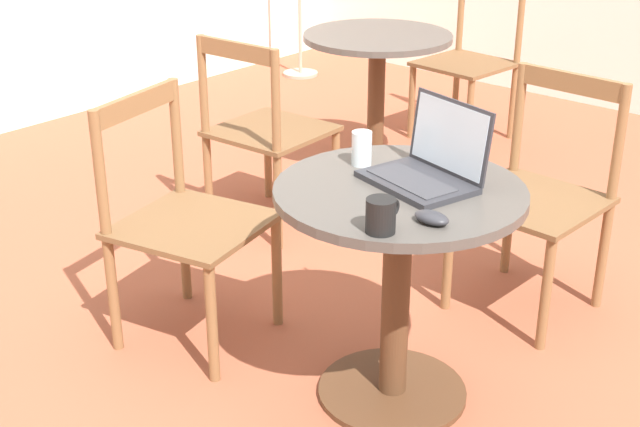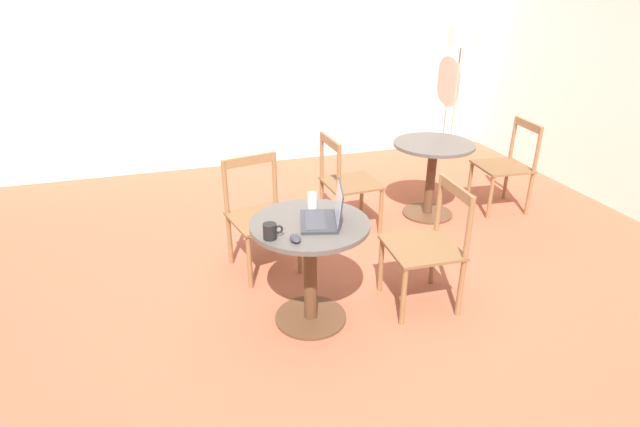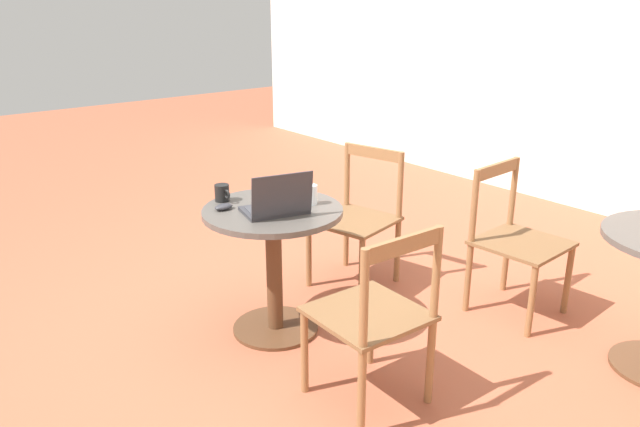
{
  "view_description": "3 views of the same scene",
  "coord_description": "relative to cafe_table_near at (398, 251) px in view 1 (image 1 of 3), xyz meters",
  "views": [
    {
      "loc": [
        -2.05,
        -1.39,
        1.68
      ],
      "look_at": [
        -0.16,
        0.24,
        0.56
      ],
      "focal_mm": 50.0,
      "sensor_mm": 36.0,
      "label": 1
    },
    {
      "loc": [
        -0.85,
        -2.63,
        2.02
      ],
      "look_at": [
        0.07,
        0.39,
        0.55
      ],
      "focal_mm": 28.0,
      "sensor_mm": 36.0,
      "label": 2
    },
    {
      "loc": [
        2.39,
        -1.76,
        1.75
      ],
      "look_at": [
        -0.14,
        0.3,
        0.6
      ],
      "focal_mm": 35.0,
      "sensor_mm": 36.0,
      "label": 3
    }
  ],
  "objects": [
    {
      "name": "ground_plane",
      "position": [
        0.12,
        0.03,
        -0.51
      ],
      "size": [
        16.0,
        16.0,
        0.0
      ],
      "primitive_type": "plane",
      "color": "#9E5138"
    },
    {
      "name": "chair_near_back",
      "position": [
        -0.17,
        0.77,
        -0.07
      ],
      "size": [
        0.54,
        0.54,
        0.85
      ],
      "color": "brown",
      "rests_on": "ground_plane"
    },
    {
      "name": "mouse",
      "position": [
        -0.14,
        -0.21,
        0.22
      ],
      "size": [
        0.06,
        0.1,
        0.03
      ],
      "color": "#2D2D33",
      "rests_on": "cafe_table_near"
    },
    {
      "name": "cafe_table_near",
      "position": [
        0.0,
        0.0,
        0.0
      ],
      "size": [
        0.73,
        0.73,
        0.71
      ],
      "color": "#51331E",
      "rests_on": "ground_plane"
    },
    {
      "name": "chair_mid_left",
      "position": [
        0.67,
        1.2,
        -0.07
      ],
      "size": [
        0.48,
        0.48,
        0.85
      ],
      "color": "brown",
      "rests_on": "ground_plane"
    },
    {
      "name": "chair_mid_right",
      "position": [
        2.28,
        1.18,
        -0.07
      ],
      "size": [
        0.49,
        0.49,
        0.85
      ],
      "color": "brown",
      "rests_on": "ground_plane"
    },
    {
      "name": "chair_near_right",
      "position": [
        0.8,
        -0.04,
        -0.07
      ],
      "size": [
        0.47,
        0.47,
        0.85
      ],
      "color": "brown",
      "rests_on": "ground_plane"
    },
    {
      "name": "cafe_table_mid",
      "position": [
        1.52,
        1.25,
        0.0
      ],
      "size": [
        0.73,
        0.73,
        0.71
      ],
      "color": "#51331E",
      "rests_on": "ground_plane"
    },
    {
      "name": "laptop",
      "position": [
        0.08,
        -0.03,
        0.25
      ],
      "size": [
        0.32,
        0.37,
        0.23
      ],
      "color": "#2D2D33",
      "rests_on": "cafe_table_near"
    },
    {
      "name": "mug",
      "position": [
        -0.27,
        -0.14,
        0.25
      ],
      "size": [
        0.12,
        0.08,
        0.09
      ],
      "color": "black",
      "rests_on": "cafe_table_near"
    },
    {
      "name": "drinking_glass",
      "position": [
        0.07,
        0.2,
        0.25
      ],
      "size": [
        0.06,
        0.06,
        0.1
      ],
      "color": "silver",
      "rests_on": "cafe_table_near"
    }
  ]
}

